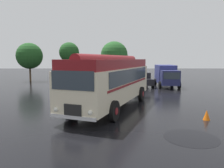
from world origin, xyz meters
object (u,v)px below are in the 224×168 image
car_mid_left (119,79)px  car_mid_right (142,79)px  car_near_left (92,79)px  box_van (166,75)px  vintage_bus (112,79)px  traffic_cone (206,115)px

car_mid_left → car_mid_right: (2.75, -0.41, 0.00)m
car_near_left → box_van: bearing=-0.2°
vintage_bus → box_van: 13.03m
car_mid_left → traffic_cone: car_mid_left is taller
car_near_left → car_mid_left: (3.13, 0.19, 0.00)m
box_van → car_mid_left: bearing=177.8°
box_van → traffic_cone: (-1.38, -14.44, -1.09)m
vintage_bus → box_van: size_ratio=1.76×
box_van → vintage_bus: bearing=-119.5°
vintage_bus → traffic_cone: bearing=-31.7°
car_mid_left → box_van: 5.64m
box_van → car_mid_right: bearing=-176.1°
vintage_bus → box_van: vintage_bus is taller
car_mid_left → car_mid_right: same height
car_mid_right → traffic_cone: (1.49, -14.24, -0.57)m
car_mid_right → traffic_cone: 14.33m
car_near_left → vintage_bus: bearing=-78.4°
vintage_bus → car_near_left: size_ratio=2.35×
vintage_bus → traffic_cone: vintage_bus is taller
vintage_bus → traffic_cone: (5.03, -3.10, -1.62)m
car_mid_right → traffic_cone: car_mid_right is taller
vintage_bus → car_mid_left: bearing=86.1°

